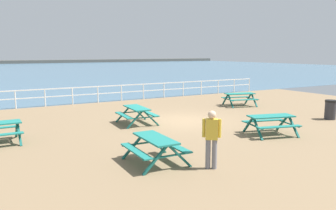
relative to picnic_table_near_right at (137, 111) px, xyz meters
The scene contains 10 objects.
ground_plane 2.35m from the picnic_table_near_right, 11.03° to the right, with size 30.00×24.00×0.20m, color #846B4C.
sea_band 52.37m from the picnic_table_near_right, 87.58° to the left, with size 142.00×90.00×0.01m, color #476B84.
distant_shoreline 95.35m from the picnic_table_near_right, 88.67° to the left, with size 142.00×6.00×1.80m, color #4C4C47.
seaward_railing 7.65m from the picnic_table_near_right, 73.22° to the left, with size 23.07×0.07×1.08m.
picnic_table_near_right is the anchor object (origin of this frame).
picnic_table_mid_centre 5.62m from the picnic_table_near_right, 108.89° to the right, with size 1.59×1.84×0.80m.
picnic_table_far_left 5.88m from the picnic_table_near_right, 50.09° to the right, with size 2.13×1.92×0.80m.
picnic_table_far_right 7.88m from the picnic_table_near_right, 12.59° to the left, with size 2.12×1.91×0.80m.
visitor 6.59m from the picnic_table_near_right, 96.00° to the right, with size 0.44×0.38×1.66m.
litter_bin 9.43m from the picnic_table_near_right, 23.18° to the right, with size 0.55×0.55×0.95m.
Camera 1 is at (-8.49, -13.46, 3.25)m, focal length 36.13 mm.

